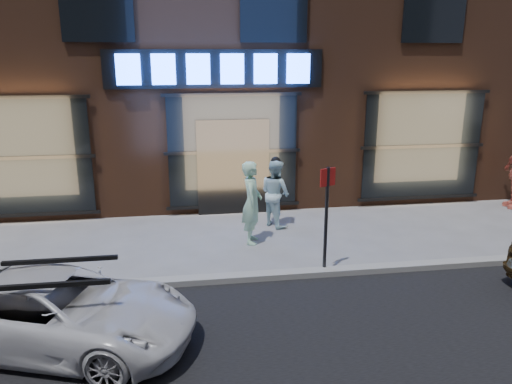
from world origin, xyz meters
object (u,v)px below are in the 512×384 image
man_bowtie (252,203)px  white_suv (58,311)px  man_cap (275,193)px  sign_post (326,210)px

man_bowtie → white_suv: 4.77m
man_cap → sign_post: (0.42, -2.76, 0.43)m
white_suv → sign_post: (4.33, 1.75, 0.69)m
man_bowtie → white_suv: man_bowtie is taller
man_bowtie → man_cap: bearing=-24.0°
man_bowtie → man_cap: size_ratio=1.12×
white_suv → man_cap: bearing=-22.3°
man_bowtie → man_cap: (0.70, 1.00, -0.10)m
man_bowtie → sign_post: size_ratio=0.88×
man_cap → white_suv: (-3.91, -4.51, -0.27)m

